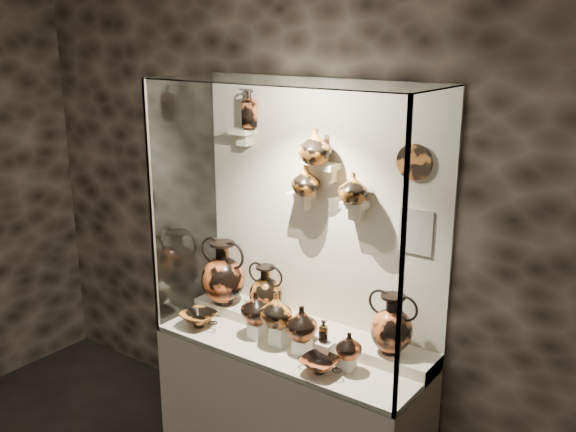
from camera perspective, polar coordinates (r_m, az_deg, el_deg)
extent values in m
cube|color=black|center=(3.93, 2.99, 0.46)|extent=(5.00, 0.02, 3.20)
cube|color=beige|center=(4.18, 0.25, -16.61)|extent=(1.70, 0.60, 0.80)
cube|color=beige|center=(3.97, 0.26, -11.55)|extent=(1.68, 0.58, 0.03)
cube|color=beige|center=(4.08, 1.71, -10.19)|extent=(1.70, 0.25, 0.10)
cube|color=beige|center=(3.92, 2.95, 0.45)|extent=(1.70, 0.03, 1.60)
cube|color=white|center=(3.44, -2.60, -1.76)|extent=(1.70, 0.01, 1.60)
cube|color=white|center=(4.20, -9.16, 1.32)|extent=(0.01, 0.60, 1.60)
cube|color=white|center=(3.28, 12.42, -3.08)|extent=(0.01, 0.60, 1.60)
cube|color=white|center=(3.53, 0.29, 11.87)|extent=(1.70, 0.60, 0.01)
cube|color=gray|center=(4.01, -12.01, 0.45)|extent=(0.02, 0.02, 1.60)
cube|color=gray|center=(3.03, 10.08, -4.54)|extent=(0.02, 0.02, 1.60)
cube|color=silver|center=(4.02, -2.75, -10.13)|extent=(0.09, 0.09, 0.10)
cube|color=silver|center=(3.92, -0.78, -10.59)|extent=(0.09, 0.09, 0.13)
cube|color=silver|center=(3.84, 1.30, -11.52)|extent=(0.09, 0.09, 0.09)
cube|color=silver|center=(3.76, 3.35, -11.96)|extent=(0.09, 0.09, 0.12)
cube|color=silver|center=(3.70, 5.22, -12.80)|extent=(0.09, 0.09, 0.08)
cube|color=beige|center=(4.09, -4.07, 7.52)|extent=(0.14, 0.12, 0.04)
cube|color=beige|center=(3.89, 1.13, 1.86)|extent=(0.14, 0.12, 0.04)
cube|color=beige|center=(3.74, 3.68, 4.39)|extent=(0.10, 0.12, 0.04)
cube|color=beige|center=(3.69, 5.98, 1.01)|extent=(0.14, 0.12, 0.04)
imported|color=#C25425|center=(3.98, -2.83, -8.06)|extent=(0.24, 0.24, 0.20)
imported|color=#B66320|center=(3.85, -1.05, -8.35)|extent=(0.23, 0.23, 0.20)
imported|color=#C25425|center=(3.80, 1.24, -9.43)|extent=(0.22, 0.22, 0.20)
imported|color=#C25425|center=(3.63, 5.46, -11.38)|extent=(0.19, 0.19, 0.15)
imported|color=#B66320|center=(3.80, 1.62, 3.20)|extent=(0.19, 0.19, 0.18)
imported|color=#B66320|center=(3.71, 2.44, 6.21)|extent=(0.20, 0.20, 0.20)
imported|color=#B66320|center=(3.64, 5.82, 2.49)|extent=(0.22, 0.22, 0.18)
cylinder|color=#A85A21|center=(3.53, 11.13, 4.73)|extent=(0.20, 0.02, 0.20)
cube|color=beige|center=(3.61, 11.25, -1.37)|extent=(0.19, 0.01, 0.26)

